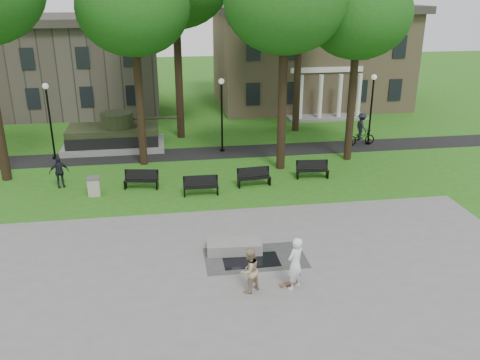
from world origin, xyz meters
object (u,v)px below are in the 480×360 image
object	(u,v)px
cyclist	(361,132)
trash_bin	(94,186)
concrete_block	(234,246)
skateboarder	(295,264)
friend_watching	(249,270)
park_bench_0	(141,179)

from	to	relation	value
cyclist	trash_bin	bearing A→B (deg)	104.06
concrete_block	skateboarder	xyz separation A→B (m)	(1.73, -2.98, 0.77)
skateboarder	trash_bin	size ratio (longest dim) A/B	2.07
skateboarder	friend_watching	bearing A→B (deg)	-38.48
park_bench_0	trash_bin	distance (m)	2.44
friend_watching	trash_bin	distance (m)	11.85
concrete_block	skateboarder	distance (m)	3.53
skateboarder	cyclist	bearing A→B (deg)	-154.67
park_bench_0	trash_bin	size ratio (longest dim) A/B	1.93
concrete_block	park_bench_0	size ratio (longest dim) A/B	1.19
friend_watching	cyclist	world-z (taller)	cyclist
cyclist	friend_watching	bearing A→B (deg)	140.94
skateboarder	cyclist	world-z (taller)	cyclist
friend_watching	cyclist	xyz separation A→B (m)	(10.44, 16.22, 0.05)
trash_bin	friend_watching	bearing A→B (deg)	-57.42
cyclist	trash_bin	size ratio (longest dim) A/B	2.31
concrete_block	cyclist	size ratio (longest dim) A/B	0.99
concrete_block	park_bench_0	bearing A→B (deg)	117.04
concrete_block	park_bench_0	xyz separation A→B (m)	(-3.90, 7.64, 0.28)
cyclist	park_bench_0	xyz separation A→B (m)	(-14.45, -5.66, -0.38)
concrete_block	park_bench_0	world-z (taller)	park_bench_0
cyclist	park_bench_0	size ratio (longest dim) A/B	1.20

